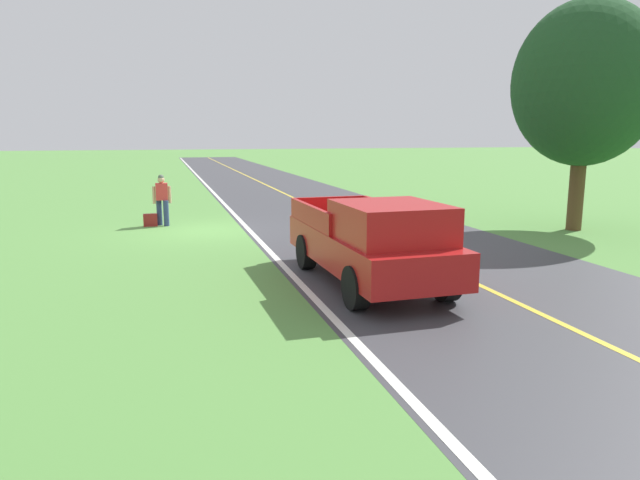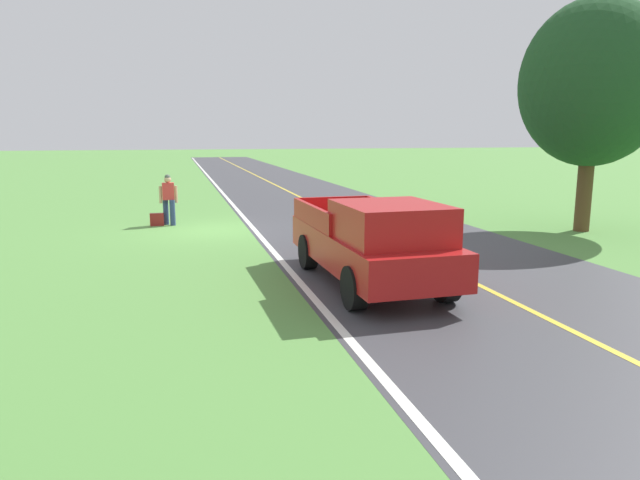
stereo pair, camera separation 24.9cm
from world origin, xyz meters
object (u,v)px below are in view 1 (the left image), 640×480
(hitchhiker_walking, at_px, (162,197))
(suitcase_carried, at_px, (150,220))
(pickup_truck_passing, at_px, (373,240))
(tree_far_side_near, at_px, (585,84))

(hitchhiker_walking, bearing_deg, suitcase_carried, 11.62)
(pickup_truck_passing, height_order, tree_far_side_near, tree_far_side_near)
(hitchhiker_walking, height_order, pickup_truck_passing, pickup_truck_passing)
(tree_far_side_near, bearing_deg, pickup_truck_passing, 28.13)
(hitchhiker_walking, distance_m, tree_far_side_near, 14.26)
(tree_far_side_near, bearing_deg, suitcase_carried, -18.69)
(suitcase_carried, height_order, tree_far_side_near, tree_far_side_near)
(suitcase_carried, distance_m, tree_far_side_near, 14.82)
(suitcase_carried, height_order, pickup_truck_passing, pickup_truck_passing)
(pickup_truck_passing, bearing_deg, hitchhiker_walking, -66.27)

